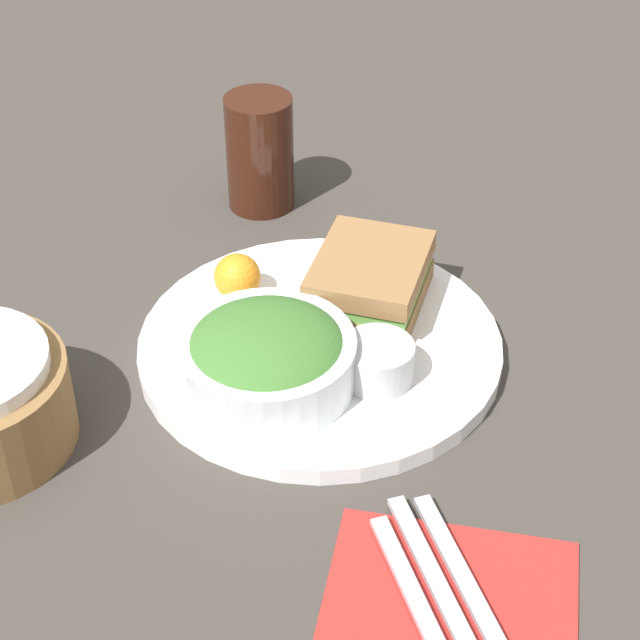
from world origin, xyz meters
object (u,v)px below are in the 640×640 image
(drink_glass, at_px, (260,153))
(fork, at_px, (475,602))
(knife, at_px, (449,609))
(spoon, at_px, (423,616))
(salad_bowl, at_px, (267,356))
(dressing_cup, at_px, (377,362))
(sandwich, at_px, (370,281))
(plate, at_px, (320,346))

(drink_glass, xyz_separation_m, fork, (-0.46, -0.25, -0.05))
(knife, distance_m, spoon, 0.02)
(salad_bowl, xyz_separation_m, knife, (-0.18, -0.16, -0.03))
(salad_bowl, bearing_deg, spoon, -142.46)
(dressing_cup, height_order, drink_glass, drink_glass)
(sandwich, distance_m, dressing_cup, 0.10)
(fork, bearing_deg, sandwich, 173.15)
(spoon, bearing_deg, dressing_cup, 167.94)
(fork, bearing_deg, salad_bowl, -162.85)
(drink_glass, height_order, spoon, drink_glass)
(salad_bowl, distance_m, dressing_cup, 0.09)
(salad_bowl, xyz_separation_m, spoon, (-0.19, -0.15, -0.03))
(sandwich, xyz_separation_m, spoon, (-0.31, -0.08, -0.03))
(drink_glass, distance_m, knife, 0.52)
(salad_bowl, bearing_deg, knife, -138.27)
(sandwich, height_order, drink_glass, drink_glass)
(fork, height_order, spoon, same)
(plate, height_order, dressing_cup, dressing_cup)
(drink_glass, bearing_deg, knife, -153.02)
(sandwich, distance_m, spoon, 0.32)
(sandwich, height_order, knife, sandwich)
(dressing_cup, bearing_deg, drink_glass, 31.10)
(dressing_cup, bearing_deg, fork, -154.05)
(knife, bearing_deg, drink_glass, 178.35)
(fork, xyz_separation_m, knife, (-0.01, 0.02, 0.00))
(salad_bowl, distance_m, knife, 0.25)
(drink_glass, xyz_separation_m, spoon, (-0.47, -0.22, -0.05))
(drink_glass, distance_m, fork, 0.52)
(knife, bearing_deg, salad_bowl, -166.90)
(knife, bearing_deg, plate, 180.00)
(plate, height_order, fork, plate)
(plate, distance_m, fork, 0.28)
(sandwich, bearing_deg, salad_bowl, 152.16)
(fork, distance_m, spoon, 0.04)
(drink_glass, bearing_deg, sandwich, -140.53)
(salad_bowl, distance_m, drink_glass, 0.29)
(sandwich, height_order, dressing_cup, sandwich)
(plate, distance_m, knife, 0.28)
(dressing_cup, xyz_separation_m, spoon, (-0.21, -0.06, -0.03))
(plate, xyz_separation_m, fork, (-0.23, -0.15, -0.00))
(salad_bowl, bearing_deg, dressing_cup, -75.64)
(spoon, bearing_deg, fork, 90.00)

